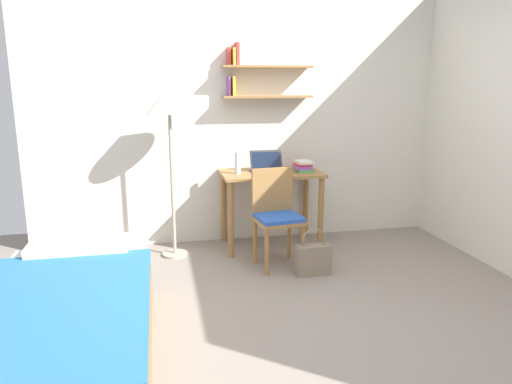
% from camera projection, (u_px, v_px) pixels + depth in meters
% --- Properties ---
extents(ground_plane, '(5.28, 5.28, 0.00)m').
position_uv_depth(ground_plane, '(305.00, 329.00, 3.22)').
color(ground_plane, gray).
extents(wall_back, '(4.40, 0.27, 2.60)m').
position_uv_depth(wall_back, '(248.00, 115.00, 4.85)').
color(wall_back, silver).
rests_on(wall_back, ground_plane).
extents(bed, '(0.98, 1.93, 0.54)m').
position_uv_depth(bed, '(63.00, 334.00, 2.69)').
color(bed, '#9E703D').
rests_on(bed, ground_plane).
extents(desk, '(0.99, 0.58, 0.77)m').
position_uv_depth(desk, '(271.00, 187.00, 4.73)').
color(desk, '#9E703D').
rests_on(desk, ground_plane).
extents(desk_chair, '(0.45, 0.43, 0.88)m').
position_uv_depth(desk_chair, '(277.00, 213.00, 4.26)').
color(desk_chair, '#9E703D').
rests_on(desk_chair, ground_plane).
extents(standing_lamp, '(0.41, 0.41, 1.58)m').
position_uv_depth(standing_lamp, '(169.00, 109.00, 4.29)').
color(standing_lamp, '#B2A893').
rests_on(standing_lamp, ground_plane).
extents(laptop, '(0.33, 0.22, 0.20)m').
position_uv_depth(laptop, '(267.00, 166.00, 4.71)').
color(laptop, '#2D2D33').
rests_on(laptop, desk).
extents(water_bottle, '(0.06, 0.06, 0.21)m').
position_uv_depth(water_bottle, '(238.00, 163.00, 4.58)').
color(water_bottle, silver).
rests_on(water_bottle, desk).
extents(book_stack, '(0.19, 0.27, 0.10)m').
position_uv_depth(book_stack, '(303.00, 166.00, 4.75)').
color(book_stack, '#4CA856').
rests_on(book_stack, desk).
extents(handbag, '(0.30, 0.12, 0.42)m').
position_uv_depth(handbag, '(313.00, 258.00, 4.11)').
color(handbag, gray).
rests_on(handbag, ground_plane).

